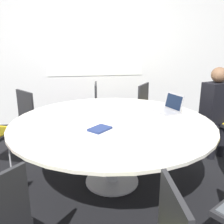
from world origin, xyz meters
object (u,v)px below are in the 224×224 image
chair_0 (222,115)px  chair_3 (34,113)px  spiral_notebook (100,129)px  chair_1 (150,106)px  handbag (71,127)px  person_0 (216,105)px  laptop (169,107)px  chair_2 (104,104)px

chair_0 → chair_3: same height
chair_3 → spiral_notebook: bearing=-7.5°
chair_1 → spiral_notebook: size_ratio=3.44×
handbag → person_0: bearing=-27.7°
laptop → spiral_notebook: size_ratio=1.40×
chair_3 → person_0: 2.56m
chair_2 → handbag: size_ratio=2.44×
chair_2 → laptop: laptop is taller
chair_2 → chair_3: 1.13m
spiral_notebook → handbag: spiral_notebook is taller
handbag → chair_3: bearing=-141.7°
spiral_notebook → laptop: bearing=29.4°
chair_1 → chair_3: same height
chair_0 → handbag: 2.37m
chair_1 → person_0: size_ratio=0.71×
laptop → handbag: laptop is taller
chair_1 → spiral_notebook: chair_1 is taller
chair_1 → chair_2: same height
chair_0 → laptop: laptop is taller
chair_1 → laptop: size_ratio=2.46×
chair_0 → chair_2: (-1.61, 0.85, 0.00)m
person_0 → handbag: size_ratio=3.41×
chair_3 → laptop: bearing=24.3°
spiral_notebook → handbag: bearing=100.7°
handbag → chair_1: bearing=-11.3°
chair_2 → chair_1: bearing=77.7°
chair_0 → laptop: size_ratio=2.46×
chair_2 → chair_3: same height
chair_0 → spiral_notebook: (-1.84, -0.90, 0.21)m
chair_3 → laptop: size_ratio=2.46×
chair_3 → spiral_notebook: (0.84, -1.37, 0.21)m
person_0 → handbag: person_0 is taller
chair_1 → person_0: 1.04m
chair_0 → chair_3: (-2.67, 0.48, 0.00)m
spiral_notebook → handbag: size_ratio=0.71×
chair_0 → spiral_notebook: 2.05m
chair_0 → chair_2: bearing=-46.8°
spiral_notebook → handbag: (-0.33, 1.77, -0.60)m
chair_0 → spiral_notebook: chair_0 is taller
chair_0 → laptop: 1.06m
chair_1 → chair_2: 0.77m
laptop → spiral_notebook: (-0.89, -0.50, -0.04)m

